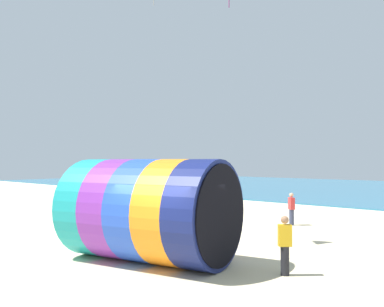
% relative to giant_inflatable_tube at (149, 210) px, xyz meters
% --- Properties ---
extents(ground_plane, '(120.00, 120.00, 0.00)m').
position_rel_giant_inflatable_tube_xyz_m(ground_plane, '(1.34, -0.48, -1.62)').
color(ground_plane, beige).
extents(giant_inflatable_tube, '(5.75, 4.33, 3.24)m').
position_rel_giant_inflatable_tube_xyz_m(giant_inflatable_tube, '(0.00, 0.00, 0.00)').
color(giant_inflatable_tube, teal).
rests_on(giant_inflatable_tube, ground).
extents(kite_handler, '(0.41, 0.41, 1.65)m').
position_rel_giant_inflatable_tube_xyz_m(kite_handler, '(3.97, 1.56, -0.78)').
color(kite_handler, black).
rests_on(kite_handler, ground).
extents(bystander_near_water, '(0.37, 0.24, 1.56)m').
position_rel_giant_inflatable_tube_xyz_m(bystander_near_water, '(-8.68, 8.42, -0.83)').
color(bystander_near_water, '#726651').
rests_on(bystander_near_water, ground).
extents(bystander_mid_beach, '(0.42, 0.39, 1.63)m').
position_rel_giant_inflatable_tube_xyz_m(bystander_mid_beach, '(-7.87, 11.62, -0.79)').
color(bystander_mid_beach, '#726651').
rests_on(bystander_mid_beach, ground).
extents(bystander_far_left, '(0.42, 0.39, 1.60)m').
position_rel_giant_inflatable_tube_xyz_m(bystander_far_left, '(-0.75, 9.88, -0.81)').
color(bystander_far_left, '#383D56').
rests_on(bystander_far_left, ground).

